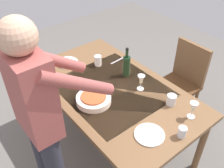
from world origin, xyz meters
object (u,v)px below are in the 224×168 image
Objects in this scene: wine_glass_right at (193,107)px; serving_bowl_pasta at (94,99)px; person_server at (41,118)px; water_cup_near_left at (98,61)px; dining_table at (112,94)px; water_cup_far_left at (171,100)px; dinner_plate_far at (67,63)px; wine_bottle at (126,65)px; chair_near at (183,78)px; dinner_plate_near at (149,135)px; water_cup_near_right at (182,132)px; wine_glass_left at (141,80)px.

wine_glass_right is 0.81m from serving_bowl_pasta.
person_server is 1.06m from water_cup_near_left.
dining_table is 17.59× the size of water_cup_far_left.
water_cup_far_left is at bearing -162.14° from dinner_plate_far.
dining_table is at bearing 161.80° from water_cup_near_left.
wine_bottle is (0.25, -1.00, -0.12)m from person_server.
person_server is at bearing 104.32° from wine_bottle.
dining_table is at bearing -78.97° from serving_bowl_pasta.
wine_glass_right is 1.38× the size of water_cup_near_left.
person_server is 1.15m from wine_glass_right.
water_cup_near_left is 0.33m from dinner_plate_far.
wine_bottle is at bearing -75.15° from serving_bowl_pasta.
dinner_plate_near is at bearing 114.25° from chair_near.
dining_table is 0.90m from chair_near.
water_cup_near_right is at bearing -130.86° from dinner_plate_near.
chair_near reaches higher than serving_bowl_pasta.
water_cup_far_left is at bearing 3.38° from wine_glass_right.
person_server is at bearing 73.03° from water_cup_far_left.
water_cup_near_left is 0.47× the size of dinner_plate_near.
wine_bottle is (0.08, -0.24, 0.18)m from dining_table.
wine_glass_left is 1.58× the size of water_cup_far_left.
dinner_plate_far is at bearing -39.19° from person_server.
serving_bowl_pasta is at bearing 84.40° from chair_near.
dinner_plate_far is (1.23, -0.03, 0.00)m from dinner_plate_near.
wine_glass_left is at bearing -14.10° from water_cup_near_right.
dining_table is 1.85× the size of chair_near.
water_cup_far_left is at bearing 117.64° from chair_near.
dinner_plate_far is (0.79, 0.30, -0.10)m from wine_glass_left.
serving_bowl_pasta is at bearing 104.85° from wine_bottle.
wine_glass_right reaches higher than dining_table.
wine_bottle reaches higher than water_cup_near_right.
dining_table is 0.31m from wine_glass_left.
serving_bowl_pasta is (0.12, 0.43, -0.07)m from wine_glass_left.
dinner_plate_near is (0.15, 0.18, -0.04)m from water_cup_near_right.
dining_table is at bearing 49.01° from wine_glass_left.
wine_glass_right is 0.24m from water_cup_near_right.
serving_bowl_pasta is (0.13, -0.51, -0.20)m from person_server.
dinner_plate_far is at bearing 9.32° from dining_table.
wine_glass_right is at bearing -164.28° from dinner_plate_far.
dinner_plate_far is (0.62, 0.10, 0.07)m from dining_table.
serving_bowl_pasta is (0.72, 0.29, -0.01)m from water_cup_near_right.
water_cup_far_left is 0.42× the size of dinner_plate_near.
wine_bottle is 3.09× the size of water_cup_far_left.
wine_glass_left is at bearing -159.43° from dinner_plate_far.
water_cup_far_left is (-0.31, -0.06, -0.06)m from wine_glass_left.
dinner_plate_far is at bearing 15.72° from wine_glass_right.
water_cup_far_left is (-0.48, -0.25, 0.11)m from dining_table.
person_server is 0.79m from dinner_plate_near.
dining_table is 1.00× the size of person_server.
chair_near reaches higher than dinner_plate_near.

